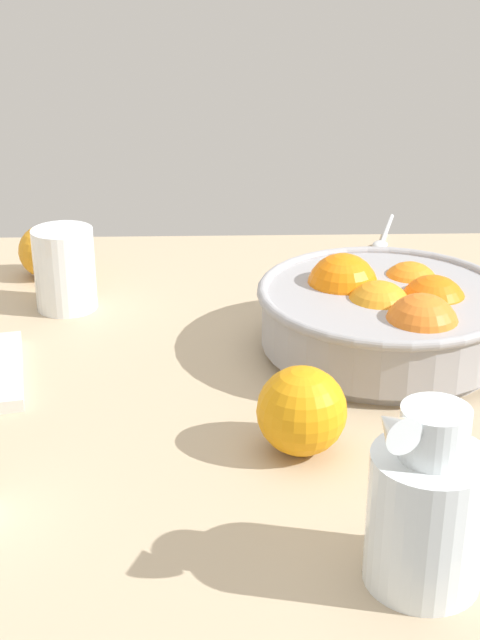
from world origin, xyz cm
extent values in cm
cube|color=tan|center=(0.00, 0.00, -1.50)|extent=(111.49, 87.86, 3.00)
cylinder|color=#99999E|center=(15.85, 2.42, 0.60)|extent=(25.03, 25.03, 1.20)
cylinder|color=#99999E|center=(15.85, 2.42, 4.20)|extent=(27.21, 27.21, 6.00)
torus|color=#99999E|center=(15.85, 2.42, 7.20)|extent=(28.41, 28.41, 1.20)
sphere|color=orange|center=(20.98, 1.86, 5.45)|extent=(7.60, 7.60, 7.60)
sphere|color=orange|center=(19.62, 7.78, 5.13)|extent=(7.09, 7.09, 7.09)
sphere|color=orange|center=(11.49, 5.70, 6.42)|extent=(8.12, 8.12, 8.12)
sphere|color=orange|center=(14.83, 0.91, 5.15)|extent=(7.77, 7.77, 7.77)
sphere|color=orange|center=(18.30, -4.74, 5.83)|extent=(7.94, 7.94, 7.94)
cylinder|color=white|center=(12.16, -36.07, 5.31)|extent=(8.65, 8.65, 10.61)
cylinder|color=white|center=(12.16, -36.07, 12.49)|extent=(4.94, 4.94, 3.75)
cone|color=white|center=(8.92, -37.32, 13.80)|extent=(3.70, 3.81, 2.80)
cylinder|color=orange|center=(12.16, -36.07, 2.67)|extent=(7.96, 7.96, 5.33)
cylinder|color=white|center=(-21.42, 16.41, 5.11)|extent=(7.54, 7.54, 10.21)
cylinder|color=#F89E30|center=(-21.42, 16.41, 3.09)|extent=(6.63, 6.63, 6.18)
sphere|color=orange|center=(4.83, -18.02, 4.13)|extent=(8.25, 8.25, 8.25)
sphere|color=orange|center=(-25.76, 27.47, 3.58)|extent=(7.15, 7.15, 7.15)
ellipsoid|color=silver|center=(21.53, 37.59, 0.50)|extent=(3.05, 3.70, 1.00)
cylinder|color=silver|center=(24.03, 46.13, 0.35)|extent=(4.78, 14.21, 0.70)
camera|label=1|loc=(-2.79, -90.55, 45.21)|focal=51.74mm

